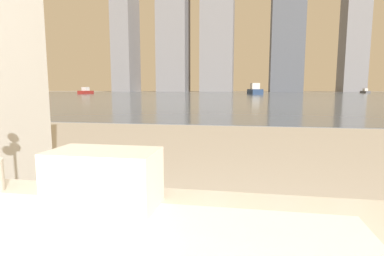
% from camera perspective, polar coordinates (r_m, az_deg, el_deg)
% --- Properties ---
extents(towel_stack, '(0.30, 0.16, 0.16)m').
position_cam_1_polar(towel_stack, '(0.88, -16.34, -9.19)').
color(towel_stack, silver).
rests_on(towel_stack, bathtub).
extents(harbor_water, '(180.00, 110.00, 0.01)m').
position_cam_1_polar(harbor_water, '(61.80, 9.59, 6.47)').
color(harbor_water, slate).
rests_on(harbor_water, ground_plane).
extents(harbor_boat_0, '(1.27, 2.95, 1.08)m').
position_cam_1_polar(harbor_boat_0, '(79.15, 30.10, 6.04)').
color(harbor_boat_0, '#4C4C51').
rests_on(harbor_boat_0, harbor_water).
extents(harbor_boat_2, '(2.57, 5.26, 1.89)m').
position_cam_1_polar(harbor_boat_2, '(51.91, 11.88, 7.02)').
color(harbor_boat_2, navy).
rests_on(harbor_boat_2, harbor_water).
extents(harbor_boat_3, '(1.63, 3.53, 1.27)m').
position_cam_1_polar(harbor_boat_3, '(60.90, -19.59, 6.57)').
color(harbor_boat_3, maroon).
rests_on(harbor_boat_3, harbor_water).
extents(skyline_tower_0, '(7.60, 12.99, 60.38)m').
position_cam_1_polar(skyline_tower_0, '(130.44, -12.65, 20.17)').
color(skyline_tower_0, slate).
rests_on(skyline_tower_0, ground_plane).
extents(skyline_tower_1, '(11.43, 11.60, 37.16)m').
position_cam_1_polar(skyline_tower_1, '(122.35, -3.55, 15.66)').
color(skyline_tower_1, slate).
rests_on(skyline_tower_1, ground_plane).
extents(skyline_tower_2, '(12.19, 12.87, 66.04)m').
position_cam_1_polar(skyline_tower_2, '(122.58, 4.96, 22.54)').
color(skyline_tower_2, slate).
rests_on(skyline_tower_2, ground_plane).
extents(skyline_tower_3, '(11.74, 7.82, 53.49)m').
position_cam_1_polar(skyline_tower_3, '(121.56, 17.80, 19.31)').
color(skyline_tower_3, '#4C515B').
rests_on(skyline_tower_3, ground_plane).
extents(skyline_tower_4, '(7.83, 9.22, 61.02)m').
position_cam_1_polar(skyline_tower_4, '(127.31, 28.82, 19.94)').
color(skyline_tower_4, slate).
rests_on(skyline_tower_4, ground_plane).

